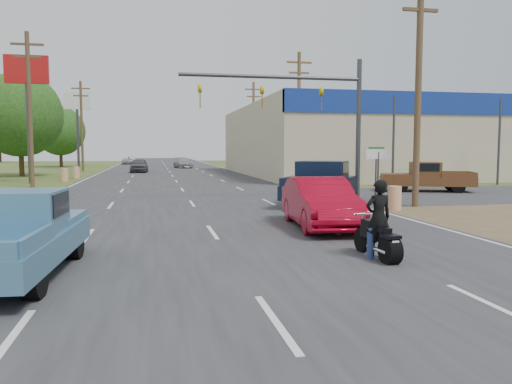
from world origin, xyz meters
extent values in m
plane|color=#344A1D|center=(0.00, 0.00, 0.00)|extent=(200.00, 200.00, 0.00)
cube|color=#2D2D30|center=(0.00, 40.00, 0.01)|extent=(15.00, 180.00, 0.02)
cube|color=#2D2D30|center=(0.00, 18.00, 0.01)|extent=(120.00, 10.00, 0.02)
cube|color=brown|center=(11.00, 10.00, 0.01)|extent=(8.00, 18.00, 0.01)
cube|color=#B7A88C|center=(32.00, 40.00, 3.30)|extent=(50.00, 28.00, 6.60)
cylinder|color=#4C3823|center=(9.50, 13.00, 5.00)|extent=(0.28, 0.28, 10.00)
cube|color=#4C3823|center=(9.50, 13.00, 8.40)|extent=(1.60, 0.14, 0.14)
cylinder|color=#4C3823|center=(9.50, 31.00, 5.00)|extent=(0.28, 0.28, 10.00)
cube|color=#4C3823|center=(9.50, 31.00, 9.20)|extent=(2.00, 0.14, 0.14)
cube|color=#4C3823|center=(9.50, 31.00, 8.40)|extent=(1.60, 0.14, 0.14)
cylinder|color=#4C3823|center=(9.50, 49.00, 5.00)|extent=(0.28, 0.28, 10.00)
cube|color=#4C3823|center=(9.50, 49.00, 9.20)|extent=(2.00, 0.14, 0.14)
cube|color=#4C3823|center=(9.50, 49.00, 8.40)|extent=(1.60, 0.14, 0.14)
cylinder|color=#4C3823|center=(-9.50, 28.00, 5.00)|extent=(0.28, 0.28, 10.00)
cube|color=#4C3823|center=(-9.50, 28.00, 9.20)|extent=(2.00, 0.14, 0.14)
cube|color=#4C3823|center=(-9.50, 28.00, 8.40)|extent=(1.60, 0.14, 0.14)
cylinder|color=#4C3823|center=(-9.50, 52.00, 5.00)|extent=(0.28, 0.28, 10.00)
cube|color=#4C3823|center=(-9.50, 52.00, 9.20)|extent=(2.00, 0.14, 0.14)
cube|color=#4C3823|center=(-9.50, 52.00, 8.40)|extent=(1.60, 0.14, 0.14)
cylinder|color=#422D19|center=(-13.50, 42.00, 1.62)|extent=(0.44, 0.44, 3.24)
sphere|color=#134414|center=(-13.50, 42.00, 5.58)|extent=(7.56, 7.56, 7.56)
cylinder|color=#422D19|center=(-14.20, 66.00, 1.44)|extent=(0.44, 0.44, 2.88)
sphere|color=#134414|center=(-14.20, 66.00, 4.96)|extent=(6.72, 6.72, 6.72)
cylinder|color=#422D19|center=(55.00, 70.00, 1.80)|extent=(0.44, 0.44, 3.60)
sphere|color=#134414|center=(55.00, 70.00, 6.20)|extent=(8.40, 8.40, 8.40)
cylinder|color=#422D19|center=(30.00, 95.00, 1.71)|extent=(0.44, 0.44, 3.42)
sphere|color=#134414|center=(30.00, 95.00, 5.89)|extent=(7.98, 7.98, 7.98)
cylinder|color=#422D19|center=(-30.00, 95.00, 1.89)|extent=(0.44, 0.44, 3.78)
cylinder|color=orange|center=(8.00, 12.00, 0.50)|extent=(0.56, 0.56, 1.00)
cylinder|color=orange|center=(8.40, 20.50, 0.50)|extent=(0.56, 0.56, 1.00)
cylinder|color=orange|center=(-8.50, 34.00, 0.50)|extent=(0.56, 0.56, 1.00)
cylinder|color=orange|center=(-8.20, 38.00, 0.50)|extent=(0.56, 0.56, 1.00)
cylinder|color=#3F3F44|center=(-10.50, 32.00, 4.50)|extent=(0.30, 0.30, 9.00)
cube|color=#B21414|center=(-10.50, 32.00, 8.20)|extent=(3.00, 0.35, 2.00)
cylinder|color=#3F3F44|center=(-10.50, 56.00, 4.50)|extent=(0.30, 0.30, 9.00)
cube|color=white|center=(-10.50, 56.00, 8.20)|extent=(3.00, 0.35, 2.00)
cylinder|color=#3F3F44|center=(8.20, 14.00, 1.20)|extent=(0.08, 0.08, 2.40)
cube|color=white|center=(8.20, 14.00, 2.30)|extent=(1.20, 0.05, 0.45)
cylinder|color=#3F3F44|center=(8.80, 15.50, 1.20)|extent=(0.08, 0.08, 2.40)
cube|color=#0C591E|center=(8.80, 15.50, 2.50)|extent=(0.80, 0.04, 0.22)
cylinder|color=#3F3F44|center=(8.50, 17.00, 3.50)|extent=(0.24, 0.24, 7.00)
cylinder|color=#3F3F44|center=(4.00, 17.00, 6.00)|extent=(9.00, 0.18, 0.18)
imported|color=gold|center=(6.50, 17.00, 5.55)|extent=(0.18, 0.40, 1.10)
imported|color=gold|center=(3.50, 17.00, 5.55)|extent=(0.18, 0.40, 1.10)
imported|color=gold|center=(0.50, 17.00, 5.55)|extent=(0.18, 0.40, 1.10)
imported|color=#A3071E|center=(3.50, 8.24, 0.80)|extent=(2.08, 4.98, 1.60)
cylinder|color=black|center=(3.35, 3.10, 0.30)|extent=(0.34, 0.63, 0.61)
cylinder|color=black|center=(3.26, 4.43, 0.30)|extent=(0.15, 0.61, 0.61)
cube|color=black|center=(3.30, 3.79, 0.57)|extent=(0.28, 1.12, 0.28)
cube|color=black|center=(3.29, 4.02, 0.75)|extent=(0.27, 0.52, 0.20)
cube|color=black|center=(3.32, 3.51, 0.72)|extent=(0.31, 0.52, 0.09)
cylinder|color=white|center=(3.27, 4.29, 0.97)|extent=(0.60, 0.09, 0.05)
cube|color=white|center=(3.37, 2.90, 0.51)|extent=(0.17, 0.03, 0.11)
imported|color=black|center=(3.31, 3.64, 0.87)|extent=(0.66, 0.46, 1.73)
cylinder|color=black|center=(-3.52, 5.04, 0.40)|extent=(0.35, 0.81, 0.80)
cylinder|color=black|center=(-3.71, 1.95, 0.40)|extent=(0.35, 0.81, 0.80)
cube|color=teal|center=(-4.45, 3.55, 0.62)|extent=(2.31, 5.28, 0.52)
cube|color=teal|center=(-4.35, 5.10, 0.94)|extent=(2.01, 2.08, 0.18)
cube|color=teal|center=(-4.44, 3.65, 1.29)|extent=(1.92, 1.66, 0.84)
cube|color=black|center=(-4.44, 3.65, 1.44)|extent=(1.94, 1.36, 0.45)
cylinder|color=black|center=(5.90, 16.67, 0.46)|extent=(0.78, 0.96, 0.91)
cylinder|color=black|center=(7.53, 15.65, 0.46)|extent=(0.78, 0.96, 0.91)
cylinder|color=black|center=(4.00, 13.66, 0.46)|extent=(0.78, 0.96, 0.91)
cylinder|color=black|center=(5.63, 12.64, 0.46)|extent=(0.78, 0.96, 0.91)
cube|color=black|center=(5.76, 14.65, 0.71)|extent=(5.10, 6.24, 0.59)
cube|color=black|center=(6.71, 16.16, 1.08)|extent=(3.04, 3.07, 0.21)
cube|color=black|center=(5.83, 14.76, 1.48)|extent=(2.73, 2.63, 0.97)
cube|color=black|center=(5.83, 14.76, 1.66)|extent=(2.58, 2.35, 0.51)
cube|color=black|center=(4.21, 12.19, 1.16)|extent=(1.83, 1.20, 0.34)
cylinder|color=black|center=(12.33, 19.68, 0.41)|extent=(0.87, 0.57, 0.81)
cylinder|color=black|center=(12.93, 21.28, 0.41)|extent=(0.87, 0.57, 0.81)
cylinder|color=black|center=(15.30, 18.58, 0.41)|extent=(0.87, 0.57, 0.81)
cylinder|color=black|center=(15.89, 20.17, 0.41)|extent=(0.87, 0.57, 0.81)
cube|color=#5A331B|center=(14.11, 19.93, 0.63)|extent=(5.65, 3.75, 0.53)
cube|color=#5A331B|center=(12.63, 20.48, 0.96)|extent=(2.55, 2.51, 0.18)
cube|color=#5A331B|center=(14.02, 19.96, 1.32)|extent=(2.13, 2.30, 0.86)
cube|color=black|center=(14.02, 19.96, 1.47)|extent=(1.85, 2.23, 0.46)
cube|color=#5A331B|center=(16.53, 19.02, 1.03)|extent=(0.73, 1.77, 0.30)
imported|color=#4D4E52|center=(-3.22, 47.99, 0.75)|extent=(1.95, 4.45, 1.49)
imported|color=#A5A6AA|center=(2.10, 59.37, 0.68)|extent=(2.65, 4.94, 1.36)
imported|color=silver|center=(-5.69, 77.01, 0.63)|extent=(2.27, 4.64, 1.27)
camera|label=1|loc=(-1.70, -6.86, 2.54)|focal=35.00mm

